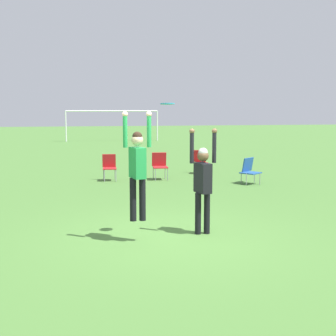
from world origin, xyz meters
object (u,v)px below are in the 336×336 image
at_px(camping_chair_3, 200,160).
at_px(person_jumping, 137,164).
at_px(person_defending, 203,179).
at_px(camping_chair_1, 249,169).
at_px(frisbee, 167,104).
at_px(camping_chair_0, 109,165).
at_px(camping_chair_2, 160,164).

bearing_deg(camping_chair_3, person_jumping, 92.43).
distance_m(person_defending, camping_chair_1, 6.59).
relative_size(person_jumping, frisbee, 7.31).
bearing_deg(person_defending, camping_chair_0, 176.58).
bearing_deg(camping_chair_2, person_defending, 91.30).
height_order(person_jumping, frisbee, frisbee).
xyz_separation_m(frisbee, camping_chair_1, (3.94, 5.82, -2.06)).
relative_size(frisbee, camping_chair_0, 0.30).
distance_m(person_jumping, camping_chair_2, 7.81).
relative_size(person_defending, camping_chair_2, 2.21).
xyz_separation_m(person_jumping, camping_chair_3, (3.63, 8.76, -0.94)).
relative_size(camping_chair_0, camping_chair_1, 1.07).
bearing_deg(camping_chair_3, frisbee, 95.41).
xyz_separation_m(camping_chair_2, camping_chair_3, (1.80, 1.23, -0.04)).
relative_size(person_jumping, camping_chair_2, 2.13).
height_order(frisbee, camping_chair_3, frisbee).
relative_size(person_jumping, camping_chair_0, 2.21).
height_order(person_defending, camping_chair_3, person_defending).
xyz_separation_m(person_jumping, frisbee, (0.59, 0.20, 1.08)).
xyz_separation_m(person_defending, camping_chair_2, (0.51, 7.23, -0.55)).
distance_m(camping_chair_0, camping_chair_3, 3.72).
bearing_deg(person_jumping, person_defending, -90.00).
relative_size(frisbee, camping_chair_2, 0.29).
bearing_deg(person_defending, frisbee, -94.78).
distance_m(frisbee, camping_chair_3, 9.31).
bearing_deg(person_defending, camping_chair_3, 151.79).
height_order(camping_chair_0, camping_chair_1, camping_chair_0).
xyz_separation_m(camping_chair_1, camping_chair_2, (-2.71, 1.52, 0.08)).
distance_m(person_jumping, frisbee, 1.25).
bearing_deg(person_defending, camping_chair_2, 163.04).
relative_size(person_jumping, person_defending, 0.97).
height_order(person_defending, frisbee, frisbee).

